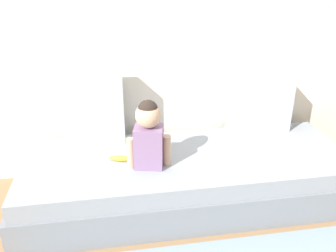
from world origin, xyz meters
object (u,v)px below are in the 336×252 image
Objects in this scene: couch at (187,178)px; throw_pillow_right at (260,105)px; toddler at (149,133)px; throw_pillow_left at (92,107)px; banana at (120,158)px.

throw_pillow_right is (0.68, 0.34, 0.42)m from couch.
couch is 0.54m from toddler.
throw_pillow_left reaches higher than couch.
throw_pillow_left reaches higher than throw_pillow_right.
couch is 5.07× the size of toddler.
couch is at bearing 17.51° from toddler.
throw_pillow_right is at bearing 26.80° from couch.
couch is at bearing -153.20° from throw_pillow_right.
throw_pillow_left is 0.47m from banana.
throw_pillow_right is at bearing 16.06° from banana.
banana is (-1.17, -0.34, -0.21)m from throw_pillow_right.
toddler reaches higher than couch.
couch is 0.87m from throw_pillow_right.
banana is (-0.20, 0.10, -0.23)m from toddler.
banana is at bearing -163.94° from throw_pillow_right.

